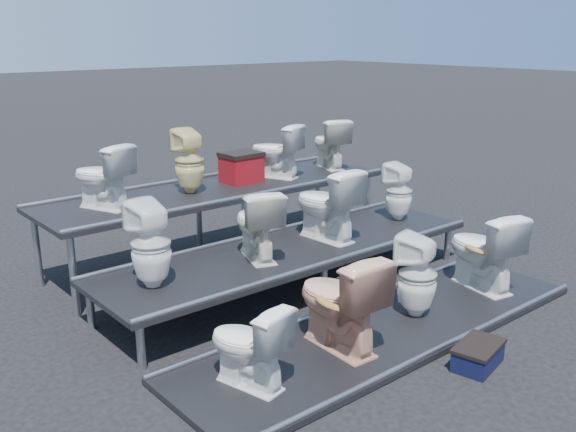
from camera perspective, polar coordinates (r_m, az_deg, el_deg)
ground at (r=6.74m, az=0.38°, el=-6.56°), size 80.00×80.00×0.00m
tier_front at (r=5.89m, az=8.73°, el=-9.95°), size 4.20×1.20×0.06m
tier_mid at (r=6.66m, az=0.39°, el=-4.73°), size 4.20×1.20×0.46m
tier_back at (r=7.58m, az=-5.99°, el=-0.61°), size 4.20×1.20×0.86m
toilet_0 at (r=4.79m, az=-3.57°, el=-11.36°), size 0.51×0.71×0.66m
toilet_1 at (r=5.30m, az=4.57°, el=-7.50°), size 0.51×0.84×0.84m
toilet_2 at (r=6.00m, az=11.43°, el=-5.18°), size 0.43×0.44×0.78m
toilet_3 at (r=6.80m, az=16.93°, el=-2.88°), size 0.61×0.88×0.82m
toilet_4 at (r=5.61m, az=-12.12°, el=-2.48°), size 0.35×0.36×0.77m
toilet_5 at (r=6.20m, az=-2.79°, el=-0.66°), size 0.60×0.78×0.70m
toilet_6 at (r=6.76m, az=3.42°, el=1.09°), size 0.47×0.78×0.78m
toilet_7 at (r=7.60m, az=9.84°, el=2.15°), size 0.30×0.31×0.67m
toilet_8 at (r=6.73m, az=-16.23°, el=3.40°), size 0.59×0.74×0.66m
toilet_9 at (r=7.18m, az=-8.77°, el=4.85°), size 0.34×0.35×0.72m
toilet_10 at (r=7.88m, az=-1.11°, el=5.80°), size 0.58×0.74×0.66m
toilet_11 at (r=8.47m, az=3.72°, el=6.48°), size 0.55×0.72×0.66m
red_crate at (r=7.68m, az=-4.16°, el=4.17°), size 0.44×0.36×0.31m
step_stool at (r=5.48m, az=16.53°, el=-11.91°), size 0.51×0.37×0.16m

